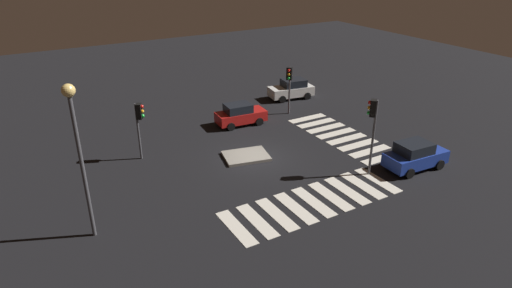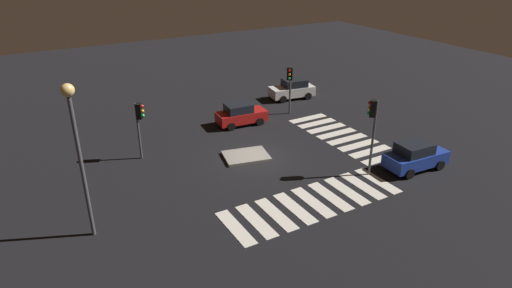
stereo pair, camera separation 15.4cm
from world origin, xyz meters
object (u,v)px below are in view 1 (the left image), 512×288
at_px(car_white, 292,89).
at_px(traffic_light_east, 373,119).
at_px(car_blue, 415,156).
at_px(traffic_light_north, 289,79).
at_px(traffic_island, 246,156).
at_px(traffic_light_west, 139,118).
at_px(car_red, 240,114).
at_px(street_lamp, 77,136).

bearing_deg(car_white, traffic_light_east, 81.66).
xyz_separation_m(car_blue, traffic_light_north, (-1.33, 11.53, 2.04)).
bearing_deg(traffic_light_north, car_white, -169.70).
bearing_deg(traffic_island, traffic_light_west, 151.16).
relative_size(car_blue, car_red, 1.04).
bearing_deg(traffic_light_north, traffic_light_west, -32.58).
distance_m(car_red, traffic_light_west, 8.51).
height_order(car_white, traffic_light_west, traffic_light_west).
bearing_deg(traffic_island, car_white, 42.09).
relative_size(traffic_island, traffic_light_east, 0.69).
height_order(car_red, car_white, car_white).
distance_m(car_white, traffic_light_north, 4.51).
xyz_separation_m(car_white, traffic_light_east, (-4.12, -13.81, 2.65)).
relative_size(car_blue, street_lamp, 0.55).
bearing_deg(street_lamp, traffic_light_east, -7.22).
distance_m(traffic_island, car_blue, 10.31).
xyz_separation_m(car_white, street_lamp, (-19.28, -11.89, 4.18)).
bearing_deg(street_lamp, car_red, 34.94).
bearing_deg(car_white, traffic_island, 50.35).
bearing_deg(traffic_light_east, traffic_island, 0.37).
bearing_deg(car_blue, car_red, 119.69).
bearing_deg(car_white, traffic_light_north, 60.33).
relative_size(traffic_light_north, street_lamp, 0.52).
bearing_deg(traffic_island, car_blue, -38.55).
xyz_separation_m(car_red, car_white, (6.82, 3.18, 0.03)).
distance_m(traffic_light_north, traffic_light_east, 10.78).
height_order(traffic_island, street_lamp, street_lamp).
height_order(traffic_light_north, street_lamp, street_lamp).
bearing_deg(traffic_island, traffic_light_east, -47.42).
distance_m(traffic_light_west, street_lamp, 8.35).
xyz_separation_m(car_red, traffic_light_west, (-8.03, -1.99, 1.97)).
distance_m(traffic_island, traffic_light_west, 7.00).
xyz_separation_m(car_red, traffic_light_north, (4.35, 0.01, 2.08)).
distance_m(car_white, traffic_light_east, 14.65).
bearing_deg(traffic_light_north, traffic_light_east, 39.42).
distance_m(car_red, traffic_light_north, 4.82).
height_order(traffic_island, traffic_light_west, traffic_light_west).
height_order(car_red, traffic_light_north, traffic_light_north).
bearing_deg(car_blue, traffic_island, 144.92).
distance_m(car_red, street_lamp, 15.78).
xyz_separation_m(traffic_island, car_red, (2.36, 5.12, 0.71)).
bearing_deg(traffic_light_east, car_white, -58.81).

